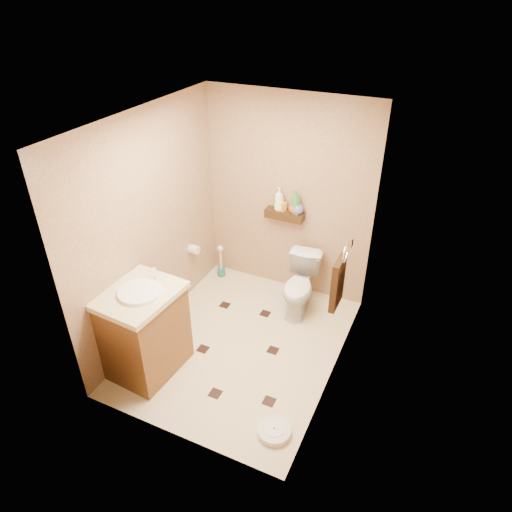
% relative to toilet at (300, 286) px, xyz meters
% --- Properties ---
extents(ground, '(2.50, 2.50, 0.00)m').
position_rel_toilet_xyz_m(ground, '(-0.35, -0.83, -0.34)').
color(ground, beige).
rests_on(ground, ground).
extents(wall_back, '(2.00, 0.04, 2.40)m').
position_rel_toilet_xyz_m(wall_back, '(-0.35, 0.42, 0.86)').
color(wall_back, tan).
rests_on(wall_back, ground).
extents(wall_front, '(2.00, 0.04, 2.40)m').
position_rel_toilet_xyz_m(wall_front, '(-0.35, -2.08, 0.86)').
color(wall_front, tan).
rests_on(wall_front, ground).
extents(wall_left, '(0.04, 2.50, 2.40)m').
position_rel_toilet_xyz_m(wall_left, '(-1.35, -0.83, 0.86)').
color(wall_left, tan).
rests_on(wall_left, ground).
extents(wall_right, '(0.04, 2.50, 2.40)m').
position_rel_toilet_xyz_m(wall_right, '(0.65, -0.83, 0.86)').
color(wall_right, tan).
rests_on(wall_right, ground).
extents(ceiling, '(2.00, 2.50, 0.02)m').
position_rel_toilet_xyz_m(ceiling, '(-0.35, -0.83, 2.06)').
color(ceiling, silver).
rests_on(ceiling, wall_back).
extents(wall_shelf, '(0.46, 0.14, 0.10)m').
position_rel_toilet_xyz_m(wall_shelf, '(-0.35, 0.34, 0.68)').
color(wall_shelf, '#39250F').
rests_on(wall_shelf, wall_back).
extents(floor_accents, '(1.17, 1.40, 0.01)m').
position_rel_toilet_xyz_m(floor_accents, '(-0.31, -0.89, -0.33)').
color(floor_accents, black).
rests_on(floor_accents, ground).
extents(toilet, '(0.45, 0.70, 0.67)m').
position_rel_toilet_xyz_m(toilet, '(0.00, 0.00, 0.00)').
color(toilet, white).
rests_on(toilet, ground).
extents(vanity, '(0.68, 0.80, 1.07)m').
position_rel_toilet_xyz_m(vanity, '(-1.05, -1.50, 0.14)').
color(vanity, brown).
rests_on(vanity, ground).
extents(bathroom_scale, '(0.39, 0.39, 0.06)m').
position_rel_toilet_xyz_m(bathroom_scale, '(0.40, -1.71, -0.31)').
color(bathroom_scale, white).
rests_on(bathroom_scale, ground).
extents(toilet_brush, '(0.10, 0.10, 0.45)m').
position_rel_toilet_xyz_m(toilet_brush, '(-1.17, 0.24, -0.18)').
color(toilet_brush, '#1C7061').
rests_on(toilet_brush, ground).
extents(towel_ring, '(0.12, 0.30, 0.76)m').
position_rel_toilet_xyz_m(towel_ring, '(0.56, -0.58, 0.61)').
color(towel_ring, silver).
rests_on(towel_ring, wall_right).
extents(toilet_paper, '(0.12, 0.11, 0.12)m').
position_rel_toilet_xyz_m(toilet_paper, '(-1.29, -0.18, 0.26)').
color(toilet_paper, white).
rests_on(toilet_paper, wall_left).
extents(bottle_a, '(0.15, 0.15, 0.27)m').
position_rel_toilet_xyz_m(bottle_a, '(-0.42, 0.34, 0.87)').
color(bottle_a, white).
rests_on(bottle_a, wall_shelf).
extents(bottle_b, '(0.10, 0.10, 0.16)m').
position_rel_toilet_xyz_m(bottle_b, '(-0.38, 0.34, 0.81)').
color(bottle_b, gold).
rests_on(bottle_b, wall_shelf).
extents(bottle_c, '(0.16, 0.16, 0.15)m').
position_rel_toilet_xyz_m(bottle_c, '(-0.24, 0.34, 0.81)').
color(bottle_c, '#B83F15').
rests_on(bottle_c, wall_shelf).
extents(bottle_d, '(0.13, 0.13, 0.27)m').
position_rel_toilet_xyz_m(bottle_d, '(-0.22, 0.34, 0.87)').
color(bottle_d, '#2D8836').
rests_on(bottle_d, wall_shelf).
extents(bottle_e, '(0.09, 0.09, 0.17)m').
position_rel_toilet_xyz_m(bottle_e, '(-0.21, 0.34, 0.82)').
color(bottle_e, '#FFA254').
rests_on(bottle_e, wall_shelf).
extents(bottle_f, '(0.14, 0.14, 0.16)m').
position_rel_toilet_xyz_m(bottle_f, '(-0.19, 0.34, 0.82)').
color(bottle_f, '#545BD4').
rests_on(bottle_f, wall_shelf).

